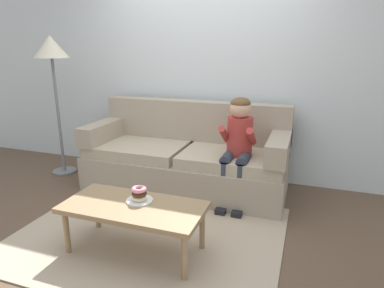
# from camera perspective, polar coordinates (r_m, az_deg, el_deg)

# --- Properties ---
(ground) EXTENTS (10.00, 10.00, 0.00)m
(ground) POSITION_cam_1_polar(r_m,az_deg,el_deg) (3.23, -5.27, -13.04)
(ground) COLOR brown
(wall_back) EXTENTS (8.00, 0.10, 2.80)m
(wall_back) POSITION_cam_1_polar(r_m,az_deg,el_deg) (4.14, 2.49, 13.76)
(wall_back) COLOR silver
(wall_back) RESTS_ON ground
(area_rug) EXTENTS (2.24, 1.76, 0.01)m
(area_rug) POSITION_cam_1_polar(r_m,az_deg,el_deg) (3.03, -7.29, -15.07)
(area_rug) COLOR tan
(area_rug) RESTS_ON ground
(couch) EXTENTS (2.25, 0.90, 0.97)m
(couch) POSITION_cam_1_polar(r_m,az_deg,el_deg) (3.83, -0.92, -2.50)
(couch) COLOR tan
(couch) RESTS_ON ground
(coffee_table) EXTENTS (1.10, 0.52, 0.40)m
(coffee_table) POSITION_cam_1_polar(r_m,az_deg,el_deg) (2.67, -9.88, -11.04)
(coffee_table) COLOR #937551
(coffee_table) RESTS_ON ground
(person_child) EXTENTS (0.34, 0.58, 1.10)m
(person_child) POSITION_cam_1_polar(r_m,az_deg,el_deg) (3.38, 7.87, 0.53)
(person_child) COLOR #AD3833
(person_child) RESTS_ON ground
(plate) EXTENTS (0.21, 0.21, 0.01)m
(plate) POSITION_cam_1_polar(r_m,az_deg,el_deg) (2.70, -8.96, -9.53)
(plate) COLOR white
(plate) RESTS_ON coffee_table
(donut) EXTENTS (0.16, 0.16, 0.04)m
(donut) POSITION_cam_1_polar(r_m,az_deg,el_deg) (2.69, -8.98, -9.05)
(donut) COLOR beige
(donut) RESTS_ON plate
(donut_second) EXTENTS (0.17, 0.17, 0.04)m
(donut_second) POSITION_cam_1_polar(r_m,az_deg,el_deg) (2.67, -9.02, -8.35)
(donut_second) COLOR #422619
(donut_second) RESTS_ON donut
(donut_third) EXTENTS (0.15, 0.15, 0.04)m
(donut_third) POSITION_cam_1_polar(r_m,az_deg,el_deg) (2.66, -9.05, -7.65)
(donut_third) COLOR pink
(donut_third) RESTS_ON donut_second
(toy_controller) EXTENTS (0.23, 0.09, 0.05)m
(toy_controller) POSITION_cam_1_polar(r_m,az_deg,el_deg) (3.51, -14.92, -10.60)
(toy_controller) COLOR #339E56
(toy_controller) RESTS_ON ground
(floor_lamp) EXTENTS (0.41, 0.41, 1.71)m
(floor_lamp) POSITION_cam_1_polar(r_m,az_deg,el_deg) (4.42, -22.85, 13.51)
(floor_lamp) COLOR slate
(floor_lamp) RESTS_ON ground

